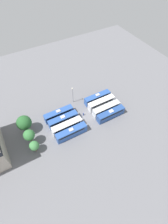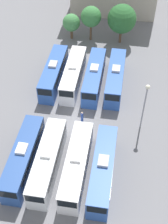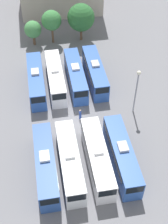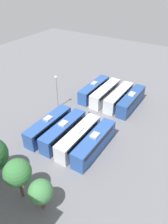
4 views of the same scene
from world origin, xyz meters
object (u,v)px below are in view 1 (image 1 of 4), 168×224
(bus_2, at_px, (101,103))
(light_pole, at_px, (73,93))
(bus_1, at_px, (106,109))
(bus_5, at_px, (67,126))
(tree_0, at_px, (34,146))
(tree_2, at_px, (24,123))
(bus_4, at_px, (71,132))
(bus_0, at_px, (111,114))
(bus_3, at_px, (97,98))
(bus_6, at_px, (63,120))
(tree_1, at_px, (29,135))
(bus_7, at_px, (59,114))
(worker_person, at_px, (83,114))

(bus_2, distance_m, light_pole, 12.05)
(bus_1, height_order, bus_5, same)
(tree_0, bearing_deg, tree_2, 0.52)
(bus_4, height_order, tree_2, tree_2)
(bus_0, relative_size, bus_3, 1.00)
(bus_6, bearing_deg, bus_1, -101.22)
(tree_1, bearing_deg, bus_7, -65.65)
(bus_6, distance_m, tree_1, 13.52)
(bus_2, xyz_separation_m, tree_0, (-6.25, 29.67, 1.46))
(bus_1, bearing_deg, light_pole, 38.70)
(bus_7, bearing_deg, bus_2, -100.30)
(bus_7, xyz_separation_m, tree_0, (-9.36, 12.55, 1.46))
(bus_0, xyz_separation_m, light_pole, (14.02, 8.75, 3.47))
(bus_7, relative_size, tree_1, 1.72)
(bus_2, height_order, bus_6, same)
(bus_0, distance_m, bus_2, 6.57)
(bus_0, xyz_separation_m, tree_1, (3.93, 29.75, 2.91))
(bus_1, xyz_separation_m, tree_2, (6.45, 29.74, 2.99))
(bus_5, bearing_deg, bus_7, 2.20)
(bus_3, bearing_deg, light_pole, 64.41)
(tree_1, bearing_deg, bus_4, -107.02)
(bus_0, relative_size, bus_5, 1.00)
(bus_0, height_order, bus_5, same)
(bus_1, height_order, worker_person, bus_1)
(bus_4, distance_m, tree_2, 16.46)
(bus_1, height_order, bus_4, same)
(bus_7, bearing_deg, worker_person, -114.63)
(bus_6, relative_size, tree_2, 1.53)
(bus_0, distance_m, tree_1, 30.15)
(bus_3, distance_m, bus_6, 17.31)
(bus_3, xyz_separation_m, bus_6, (-3.36, 16.98, 0.00))
(worker_person, bearing_deg, bus_2, -84.87)
(worker_person, height_order, light_pole, light_pole)
(bus_1, bearing_deg, bus_3, -1.32)
(bus_0, distance_m, tree_2, 31.31)
(bus_7, bearing_deg, bus_6, -175.06)
(bus_3, bearing_deg, worker_person, 114.14)
(bus_1, distance_m, bus_7, 18.36)
(bus_2, bearing_deg, tree_1, 95.05)
(bus_3, relative_size, bus_6, 1.00)
(bus_2, bearing_deg, light_pole, 49.78)
(tree_0, relative_size, tree_1, 0.74)
(bus_6, relative_size, worker_person, 6.19)
(bus_5, bearing_deg, tree_1, 86.11)
(light_pole, xyz_separation_m, tree_2, (-4.54, 20.94, -0.48))
(bus_0, distance_m, bus_1, 3.03)
(bus_7, xyz_separation_m, light_pole, (4.34, -8.31, 3.47))
(bus_4, xyz_separation_m, tree_2, (9.56, 13.06, 2.99))
(bus_6, height_order, bus_7, same)
(bus_0, relative_size, bus_1, 1.00)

